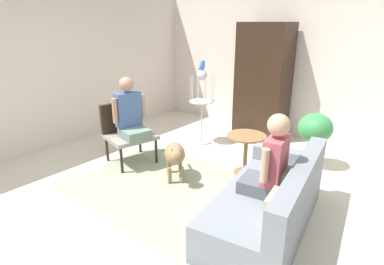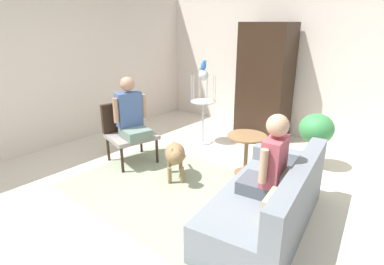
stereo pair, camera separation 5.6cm
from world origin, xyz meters
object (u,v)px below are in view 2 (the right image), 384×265
Objects in this scene: person_on_armchair at (131,113)px; bird_cage_stand at (203,103)px; round_end_table at (246,148)px; couch at (270,204)px; person_on_couch at (270,162)px; parrot at (204,65)px; potted_plant at (316,132)px; dog at (175,155)px; armchair at (127,127)px; armoire_cabinet at (265,82)px.

person_on_armchair reaches higher than bird_cage_stand.
person_on_armchair is 1.49× the size of round_end_table.
couch is at bearing -3.21° from person_on_armchair.
person_on_armchair reaches higher than round_end_table.
bird_cage_stand is (-2.13, 1.59, -0.02)m from person_on_couch.
couch is 2.90m from parrot.
potted_plant is at bearing 7.43° from parrot.
potted_plant is (1.97, 0.26, -0.86)m from parrot.
person_on_couch is 1.45× the size of round_end_table.
person_on_armchair reaches higher than potted_plant.
couch is 3.29× the size of dog.
couch is at bearing -5.70° from dog.
person_on_armchair is 2.83m from potted_plant.
armchair is (-2.62, 0.18, 0.26)m from couch.
dog is at bearing 1.05° from person_on_armchair.
dog is 0.71× the size of potted_plant.
parrot is (-2.13, 1.59, 0.65)m from person_on_couch.
parrot is at bearing -120.51° from armoire_cabinet.
round_end_table is at bearing -25.48° from parrot.
bird_cage_stand reaches higher than round_end_table.
armchair reaches higher than dog.
bird_cage_stand is (-1.29, 0.62, 0.34)m from round_end_table.
person_on_couch reaches higher than dog.
armchair is 5.14× the size of parrot.
armchair is 1.09× the size of potted_plant.
armoire_cabinet is (0.02, 2.48, 0.70)m from dog.
parrot is at bearing 71.71° from armchair.
armoire_cabinet reaches higher than parrot.
potted_plant is at bearing 7.42° from bird_cage_stand.
dog is at bearing -129.23° from potted_plant.
person_on_couch is at bearing -36.70° from bird_cage_stand.
parrot is at bearing -172.57° from potted_plant.
person_on_armchair is (0.16, -0.04, 0.28)m from armchair.
person_on_couch is 1.86m from potted_plant.
person_on_couch is 1.46× the size of dog.
bird_cage_stand is (-2.16, 1.56, 0.47)m from couch.
person_on_couch is 1.58m from dog.
armoire_cabinet is (0.64, 1.08, 0.32)m from bird_cage_stand.
person_on_armchair is at bearing -153.06° from round_end_table.
person_on_armchair is 4.99× the size of parrot.
armchair is 0.44× the size of armoire_cabinet.
round_end_table is at bearing 26.94° from person_on_armchair.
potted_plant reaches higher than couch.
armoire_cabinet is (0.64, 1.08, -0.36)m from parrot.
person_on_armchair reaches higher than dog.
couch is 2.26× the size of person_on_couch.
couch is at bearing 43.85° from person_on_couch.
round_end_table is 1.12m from potted_plant.
person_on_couch is 4.87× the size of parrot.
person_on_armchair is (-2.42, 0.17, 0.05)m from person_on_couch.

